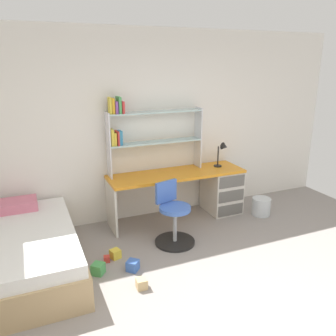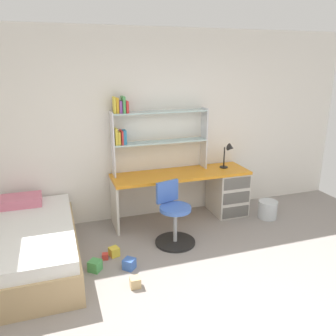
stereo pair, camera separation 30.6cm
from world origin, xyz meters
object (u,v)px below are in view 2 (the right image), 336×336
Objects in this scene: waste_bin at (268,209)px; toy_block_yellow_3 at (114,252)px; bookshelf_hutch at (149,129)px; toy_block_red_1 at (105,256)px; toy_block_blue_4 at (129,264)px; desk at (214,189)px; desk_lamp at (229,152)px; bed_platform at (20,247)px; toy_block_natural_0 at (135,282)px; toy_block_green_2 at (95,266)px; swivel_chair at (174,220)px.

waste_bin is 2.58× the size of toy_block_yellow_3.
bookshelf_hutch reaches higher than toy_block_red_1.
desk is at bearing 34.16° from toy_block_blue_4.
desk_lamp is at bearing 140.36° from waste_bin.
bed_platform reaches higher than toy_block_natural_0.
toy_block_natural_0 is at bearing -92.14° from toy_block_blue_4.
toy_block_green_2 is (-0.36, 0.43, 0.01)m from toy_block_natural_0.
desk is at bearing -178.15° from desk_lamp.
waste_bin is 2.52m from toy_block_red_1.
desk_lamp is at bearing 38.12° from toy_block_natural_0.
toy_block_natural_0 is at bearing -71.25° from toy_block_red_1.
desk is at bearing 13.03° from bed_platform.
bookshelf_hutch reaches higher than desk.
desk is 2.51× the size of swivel_chair.
swivel_chair is 1.83m from bed_platform.
toy_block_blue_4 is (0.37, -0.08, -0.00)m from toy_block_green_2.
desk_lamp is 1.04m from waste_bin.
bed_platform is 1.39m from toy_block_natural_0.
desk_lamp is at bearing 30.80° from toy_block_blue_4.
toy_block_green_2 is (-0.97, -1.15, -1.29)m from bookshelf_hutch.
bookshelf_hutch is 1.26m from desk_lamp.
waste_bin is (1.58, 0.25, -0.18)m from swivel_chair.
bed_platform is (-1.74, -0.80, -1.11)m from bookshelf_hutch.
toy_block_yellow_3 is at bearing 98.57° from toy_block_natural_0.
bed_platform is (-2.71, -0.63, -0.16)m from desk.
toy_block_red_1 is 0.12m from toy_block_yellow_3.
desk is 7.11× the size of waste_bin.
swivel_chair reaches higher than desk.
toy_block_natural_0 is (-1.80, -1.41, -0.92)m from desk_lamp.
bookshelf_hutch reaches higher than swivel_chair.
toy_block_blue_4 is (-0.59, -1.23, -1.29)m from bookshelf_hutch.
toy_block_red_1 is 0.37m from toy_block_blue_4.
toy_block_yellow_3 is 0.90× the size of toy_block_blue_4.
toy_block_green_2 reaches higher than toy_block_blue_4.
toy_block_blue_4 is (-1.78, -1.06, -0.91)m from desk_lamp.
toy_block_green_2 is at bearing 129.91° from toy_block_natural_0.
bed_platform is at bearing -155.28° from bookshelf_hutch.
toy_block_blue_4 is at bearing -163.59° from waste_bin.
toy_block_red_1 is (-0.22, 0.64, -0.02)m from toy_block_natural_0.
swivel_chair is 0.84m from toy_block_blue_4.
toy_block_blue_4 is (-2.26, -0.67, -0.07)m from waste_bin.
toy_block_natural_0 is 0.99× the size of toy_block_yellow_3.
toy_block_natural_0 is (1.14, -0.78, -0.19)m from bed_platform.
bed_platform is 17.11× the size of toy_block_yellow_3.
toy_block_natural_0 is (-0.61, -1.58, -1.30)m from bookshelf_hutch.
swivel_chair reaches higher than waste_bin.
desk is 16.03× the size of toy_block_green_2.
toy_block_blue_4 reaches higher than toy_block_yellow_3.
bookshelf_hutch is 1.73m from toy_block_yellow_3.
desk_lamp is 2.54m from toy_block_green_2.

